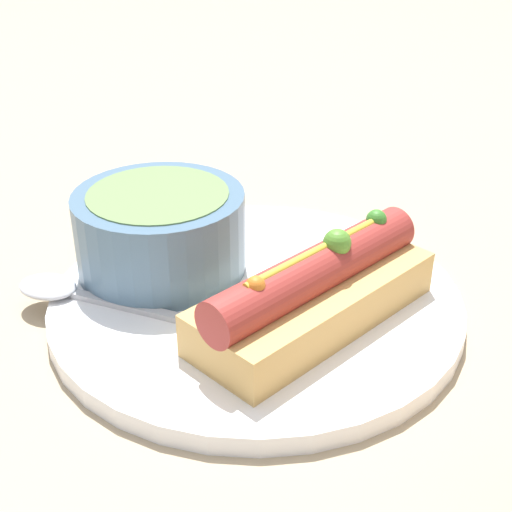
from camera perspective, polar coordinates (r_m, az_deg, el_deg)
name	(u,v)px	position (r m, az deg, el deg)	size (l,w,h in m)	color
ground_plane	(256,310)	(0.49, 0.00, -4.32)	(4.00, 4.00, 0.00)	tan
dinner_plate	(256,302)	(0.49, 0.00, -3.67)	(0.28, 0.28, 0.01)	white
hot_dog	(315,291)	(0.45, 4.71, -2.81)	(0.18, 0.12, 0.06)	tan
soup_bowl	(160,228)	(0.51, -7.67, 2.22)	(0.12, 0.12, 0.06)	slate
spoon	(74,293)	(0.49, -14.37, -2.92)	(0.13, 0.14, 0.01)	#B7B7BC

